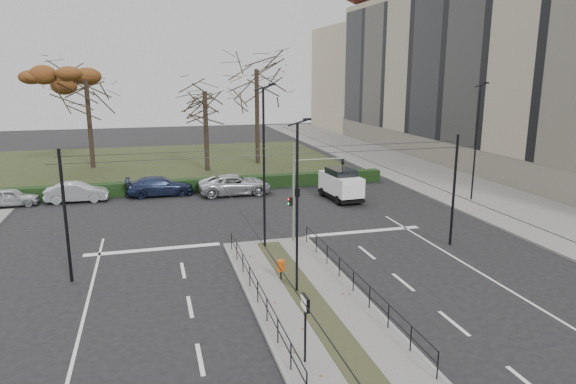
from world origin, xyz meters
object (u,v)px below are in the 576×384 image
litter_bin (281,266)px  parked_car_fourth (235,185)px  parked_car_second (77,192)px  bare_tree_center (257,76)px  streetlamp_median_far (264,166)px  traffic_light (299,190)px  parked_car_first (11,197)px  parked_car_third (160,186)px  bare_tree_near (205,97)px  info_panel (305,311)px  streetlamp_sidewalk (476,141)px  white_van (341,183)px  streetlamp_median_near (297,206)px  rust_tree (86,80)px

litter_bin → parked_car_fourth: parked_car_fourth is taller
parked_car_second → bare_tree_center: bare_tree_center is taller
streetlamp_median_far → traffic_light: bearing=14.6°
parked_car_first → parked_car_third: 10.19m
litter_bin → bare_tree_near: size_ratio=0.09×
info_panel → streetlamp_median_far: streetlamp_median_far is taller
streetlamp_sidewalk → bare_tree_center: (-11.79, 19.35, 4.39)m
bare_tree_near → white_van: bearing=-59.2°
info_panel → streetlamp_median_far: size_ratio=0.27×
parked_car_third → white_van: size_ratio=1.13×
info_panel → streetlamp_median_near: size_ratio=0.31×
info_panel → streetlamp_sidewalk: 25.19m
streetlamp_median_near → bare_tree_near: (-0.49, 28.77, 3.09)m
traffic_light → bare_tree_center: bare_tree_center is taller
streetlamp_median_near → parked_car_second: 22.50m
litter_bin → streetlamp_median_near: streetlamp_median_near is taller
parked_car_second → bare_tree_near: bare_tree_near is taller
litter_bin → info_panel: 6.82m
parked_car_third → bare_tree_near: (4.58, 8.90, 6.19)m
parked_car_third → streetlamp_median_far: bearing=-161.3°
litter_bin → streetlamp_median_near: size_ratio=0.13×
bare_tree_center → parked_car_second: bearing=-142.9°
streetlamp_median_near → parked_car_second: (-10.92, 19.42, -3.11)m
streetlamp_sidewalk → white_van: streetlamp_sidewalk is taller
parked_car_fourth → bare_tree_center: size_ratio=0.44×
streetlamp_median_far → streetlamp_median_near: bearing=-89.5°
streetlamp_median_far → bare_tree_center: 26.37m
white_van → rust_tree: bearing=136.0°
litter_bin → info_panel: bearing=-97.9°
white_van → rust_tree: (-18.78, 18.13, 7.26)m
info_panel → bare_tree_center: size_ratio=0.18×
streetlamp_median_far → streetlamp_sidewalk: streetlamp_median_far is taller
traffic_light → bare_tree_center: bearing=83.1°
info_panel → white_van: size_ratio=0.51×
litter_bin → rust_tree: bearing=108.6°
streetlamp_median_near → white_van: (7.71, 15.05, -2.61)m
info_panel → parked_car_fourth: (1.78, 24.05, -1.14)m
streetlamp_sidewalk → streetlamp_median_far: bearing=-159.8°
info_panel → rust_tree: (-9.78, 38.50, 6.56)m
parked_car_first → bare_tree_near: size_ratio=0.38×
streetlamp_sidewalk → bare_tree_center: size_ratio=0.67×
white_van → traffic_light: bearing=-123.8°
parked_car_second → traffic_light: bearing=-133.7°
litter_bin → parked_car_fourth: size_ratio=0.16×
info_panel → bare_tree_near: bare_tree_near is taller
info_panel → white_van: 22.28m
white_van → parked_car_second: bearing=166.8°
rust_tree → bare_tree_center: bare_tree_center is taller
parked_car_fourth → white_van: size_ratio=1.25×
traffic_light → parked_car_third: size_ratio=0.96×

